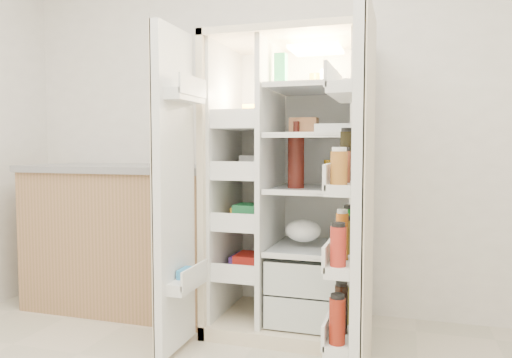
% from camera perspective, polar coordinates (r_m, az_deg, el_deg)
% --- Properties ---
extents(wall_back, '(4.00, 0.02, 2.70)m').
position_cam_1_polar(wall_back, '(3.40, 3.43, 7.45)').
color(wall_back, white).
rests_on(wall_back, floor).
extents(refrigerator, '(0.92, 0.70, 1.80)m').
position_cam_1_polar(refrigerator, '(3.05, 4.40, -3.57)').
color(refrigerator, beige).
rests_on(refrigerator, floor).
extents(freezer_door, '(0.15, 0.40, 1.72)m').
position_cam_1_polar(freezer_door, '(2.63, -9.54, -1.52)').
color(freezer_door, white).
rests_on(freezer_door, floor).
extents(fridge_door, '(0.17, 0.58, 1.72)m').
position_cam_1_polar(fridge_door, '(2.27, 12.04, -3.05)').
color(fridge_door, white).
rests_on(fridge_door, floor).
extents(kitchen_counter, '(1.39, 0.74, 1.01)m').
position_cam_1_polar(kitchen_counter, '(3.59, -14.56, -6.40)').
color(kitchen_counter, '#9D714E').
rests_on(kitchen_counter, floor).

